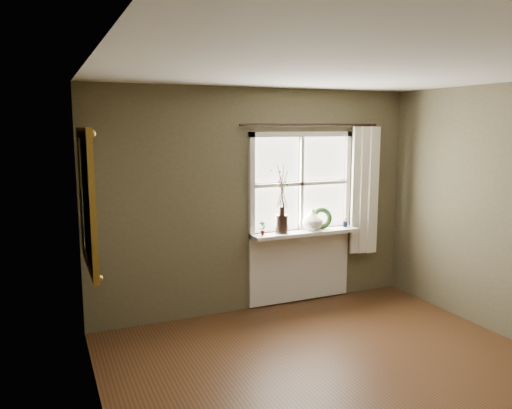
{
  "coord_description": "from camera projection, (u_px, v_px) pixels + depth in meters",
  "views": [
    {
      "loc": [
        -2.34,
        -3.02,
        2.17
      ],
      "look_at": [
        -0.34,
        1.55,
        1.38
      ],
      "focal_mm": 35.0,
      "sensor_mm": 36.0,
      "label": 1
    }
  ],
  "objects": [
    {
      "name": "floor",
      "position": [
        372.0,
        399.0,
        4.0
      ],
      "size": [
        4.5,
        4.5,
        0.0
      ],
      "primitive_type": "plane",
      "color": "#422714",
      "rests_on": "ground"
    },
    {
      "name": "ceiling",
      "position": [
        385.0,
        65.0,
        3.59
      ],
      "size": [
        4.5,
        4.5,
        0.0
      ],
      "primitive_type": "plane",
      "color": "silver",
      "rests_on": "ground"
    },
    {
      "name": "wall_back",
      "position": [
        257.0,
        200.0,
        5.88
      ],
      "size": [
        4.0,
        0.1,
        2.6
      ],
      "primitive_type": "cube",
      "color": "brown",
      "rests_on": "ground"
    },
    {
      "name": "wall_left",
      "position": [
        98.0,
        272.0,
        2.98
      ],
      "size": [
        0.1,
        4.5,
        2.6
      ],
      "primitive_type": "cube",
      "color": "brown",
      "rests_on": "ground"
    },
    {
      "name": "window_frame",
      "position": [
        301.0,
        184.0,
        6.0
      ],
      "size": [
        1.36,
        0.06,
        1.24
      ],
      "color": "silver",
      "rests_on": "wall_back"
    },
    {
      "name": "window_sill",
      "position": [
        305.0,
        233.0,
        5.99
      ],
      "size": [
        1.36,
        0.26,
        0.04
      ],
      "primitive_type": "cube",
      "color": "silver",
      "rests_on": "wall_back"
    },
    {
      "name": "window_apron",
      "position": [
        300.0,
        266.0,
        6.16
      ],
      "size": [
        1.36,
        0.04,
        0.88
      ],
      "primitive_type": "cube",
      "color": "silver",
      "rests_on": "ground"
    },
    {
      "name": "dark_jug",
      "position": [
        282.0,
        224.0,
        5.85
      ],
      "size": [
        0.2,
        0.2,
        0.22
      ],
      "primitive_type": "cylinder",
      "rotation": [
        0.0,
        0.0,
        0.43
      ],
      "color": "black",
      "rests_on": "window_sill"
    },
    {
      "name": "cream_vase",
      "position": [
        313.0,
        220.0,
        6.01
      ],
      "size": [
        0.3,
        0.3,
        0.26
      ],
      "primitive_type": "imported",
      "rotation": [
        0.0,
        0.0,
        -0.25
      ],
      "color": "silver",
      "rests_on": "window_sill"
    },
    {
      "name": "wreath",
      "position": [
        322.0,
        220.0,
        6.11
      ],
      "size": [
        0.29,
        0.17,
        0.27
      ],
      "primitive_type": "torus",
      "rotation": [
        1.36,
        0.0,
        -0.22
      ],
      "color": "#233E1B",
      "rests_on": "window_sill"
    },
    {
      "name": "potted_plant_left",
      "position": [
        262.0,
        228.0,
        5.76
      ],
      "size": [
        0.1,
        0.08,
        0.17
      ],
      "primitive_type": "imported",
      "rotation": [
        0.0,
        0.0,
        0.26
      ],
      "color": "#233E1B",
      "rests_on": "window_sill"
    },
    {
      "name": "potted_plant_right",
      "position": [
        346.0,
        221.0,
        6.21
      ],
      "size": [
        0.1,
        0.09,
        0.15
      ],
      "primitive_type": "imported",
      "rotation": [
        0.0,
        0.0,
        0.34
      ],
      "color": "#233E1B",
      "rests_on": "window_sill"
    },
    {
      "name": "curtain",
      "position": [
        364.0,
        191.0,
        6.26
      ],
      "size": [
        0.36,
        0.12,
        1.59
      ],
      "primitive_type": "cube",
      "color": "silver",
      "rests_on": "wall_back"
    },
    {
      "name": "curtain_rod",
      "position": [
        312.0,
        125.0,
        5.88
      ],
      "size": [
        1.84,
        0.03,
        0.03
      ],
      "primitive_type": "cylinder",
      "rotation": [
        0.0,
        1.57,
        0.0
      ],
      "color": "black",
      "rests_on": "wall_back"
    },
    {
      "name": "gilt_mirror",
      "position": [
        86.0,
        199.0,
        4.45
      ],
      "size": [
        0.1,
        1.07,
        1.28
      ],
      "color": "white",
      "rests_on": "wall_left"
    }
  ]
}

